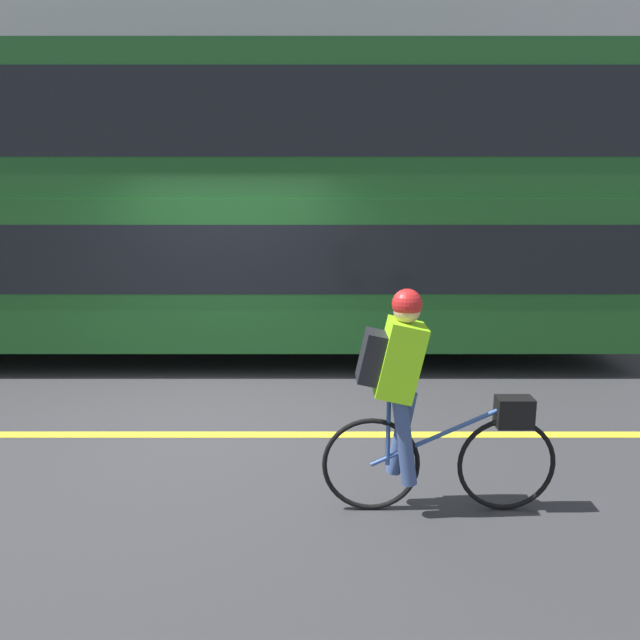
{
  "coord_description": "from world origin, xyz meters",
  "views": [
    {
      "loc": [
        1.1,
        -5.82,
        2.38
      ],
      "look_at": [
        1.1,
        0.38,
        1.01
      ],
      "focal_mm": 35.0,
      "sensor_mm": 36.0,
      "label": 1
    }
  ],
  "objects": [
    {
      "name": "trash_bin",
      "position": [
        5.68,
        5.36,
        0.51
      ],
      "size": [
        0.48,
        0.48,
        0.81
      ],
      "color": "#515156",
      "rests_on": "sidewalk_curb"
    },
    {
      "name": "road_center_line",
      "position": [
        0.0,
        -0.2,
        0.0
      ],
      "size": [
        50.0,
        0.14,
        0.01
      ],
      "primitive_type": "cube",
      "color": "yellow",
      "rests_on": "ground_plane"
    },
    {
      "name": "building_facade",
      "position": [
        0.0,
        6.48,
        4.27
      ],
      "size": [
        60.0,
        0.3,
        8.54
      ],
      "color": "#9E9EA3",
      "rests_on": "ground_plane"
    },
    {
      "name": "sidewalk_curb",
      "position": [
        0.0,
        5.45,
        0.05
      ],
      "size": [
        60.0,
        1.76,
        0.1
      ],
      "color": "#A8A399",
      "rests_on": "ground_plane"
    },
    {
      "name": "ground_plane",
      "position": [
        0.0,
        0.0,
        0.0
      ],
      "size": [
        80.0,
        80.0,
        0.0
      ],
      "primitive_type": "plane",
      "color": "#2D2D30"
    },
    {
      "name": "bus",
      "position": [
        -0.5,
        2.8,
        2.2
      ],
      "size": [
        11.32,
        2.53,
        3.97
      ],
      "color": "black",
      "rests_on": "ground_plane"
    },
    {
      "name": "cyclist_on_bike",
      "position": [
        1.79,
        -1.6,
        0.89
      ],
      "size": [
        1.71,
        0.32,
        1.66
      ],
      "color": "black",
      "rests_on": "ground_plane"
    }
  ]
}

